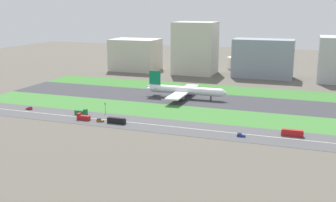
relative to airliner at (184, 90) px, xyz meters
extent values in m
plane|color=#5B564C|center=(-0.52, 0.00, -6.23)|extent=(800.00, 800.00, 0.00)
cube|color=#38383D|center=(-0.52, 0.00, -6.18)|extent=(280.00, 46.00, 0.10)
cube|color=#3D7A33|center=(-0.52, 41.00, -6.18)|extent=(280.00, 36.00, 0.10)
cube|color=#427F38|center=(-0.52, -41.00, -6.18)|extent=(280.00, 36.00, 0.10)
cube|color=#4C4C4F|center=(-0.52, -73.00, -6.18)|extent=(280.00, 28.00, 0.10)
cube|color=silver|center=(-0.52, -73.00, -6.13)|extent=(266.00, 0.50, 0.01)
cylinder|color=white|center=(1.68, 0.00, 0.07)|extent=(56.00, 6.00, 6.00)
cone|color=white|center=(31.68, 0.00, 0.07)|extent=(4.00, 5.70, 5.70)
cone|color=white|center=(-28.82, 0.00, 0.87)|extent=(5.00, 5.40, 5.40)
cube|color=#0C724C|center=(-23.32, 0.00, 8.07)|extent=(9.00, 0.80, 11.00)
cube|color=white|center=(-24.32, 0.00, 1.07)|extent=(6.00, 16.00, 0.60)
cube|color=white|center=(-0.32, 15.00, -1.13)|extent=(10.00, 26.00, 1.00)
cylinder|color=gray|center=(0.68, 9.00, -3.33)|extent=(5.00, 3.20, 3.20)
cube|color=white|center=(-0.32, -15.00, -1.13)|extent=(10.00, 26.00, 1.00)
cylinder|color=gray|center=(0.68, -9.00, -3.33)|extent=(5.00, 3.20, 3.20)
cylinder|color=black|center=(21.28, 0.00, -4.53)|extent=(1.00, 1.00, 3.20)
cylinder|color=black|center=(-2.32, 3.50, -4.53)|extent=(1.00, 1.00, 3.20)
cylinder|color=black|center=(-2.32, -3.50, -4.53)|extent=(1.00, 1.00, 3.20)
cube|color=#B2191E|center=(82.50, -68.00, -4.63)|extent=(11.60, 2.50, 3.00)
cube|color=#B2191E|center=(82.60, -68.00, -2.88)|extent=(10.80, 2.30, 0.50)
cube|color=#19662D|center=(-47.86, -68.00, -4.73)|extent=(8.40, 2.50, 2.80)
cube|color=#19662D|center=(-44.66, -68.00, -2.73)|extent=(2.00, 2.30, 1.20)
cube|color=brown|center=(-28.52, -78.00, -5.58)|extent=(4.40, 1.80, 1.10)
cube|color=#333D4C|center=(-29.32, -78.00, -4.58)|extent=(2.20, 1.66, 0.90)
cube|color=#B2191E|center=(-40.01, -78.00, -4.73)|extent=(8.40, 2.50, 2.80)
cube|color=#B2191E|center=(-43.21, -78.00, -2.73)|extent=(2.00, 2.30, 1.20)
cube|color=navy|center=(56.72, -78.00, -5.58)|extent=(4.40, 1.80, 1.10)
cube|color=#333D4C|center=(55.92, -78.00, -4.58)|extent=(2.20, 1.66, 0.90)
cube|color=black|center=(-17.53, -78.00, -4.63)|extent=(11.60, 2.50, 3.00)
cube|color=black|center=(-17.63, -78.00, -2.88)|extent=(10.80, 2.30, 0.50)
cube|color=#B2191E|center=(-88.33, -68.00, -5.58)|extent=(4.40, 1.80, 1.10)
cube|color=#333D4C|center=(-87.53, -68.00, -4.58)|extent=(2.20, 1.66, 0.90)
cylinder|color=#4C4C51|center=(-34.62, -60.00, -3.13)|extent=(0.24, 0.24, 6.00)
cube|color=black|center=(-34.62, -60.00, 0.47)|extent=(0.36, 0.36, 1.20)
sphere|color=#19D826|center=(-34.62, -60.20, 0.77)|extent=(0.24, 0.24, 0.24)
cube|color=beige|center=(-90.52, 114.00, 10.70)|extent=(50.20, 35.40, 33.86)
cube|color=beige|center=(-23.16, 114.00, 20.19)|extent=(41.61, 35.27, 52.84)
cube|color=gray|center=(45.32, 114.00, 12.44)|extent=(57.51, 26.09, 37.34)
cylinder|color=silver|center=(10.11, 159.00, 0.42)|extent=(16.82, 16.82, 13.30)
cylinder|color=silver|center=(38.57, 159.00, -0.05)|extent=(23.73, 23.73, 12.36)
camera|label=1|loc=(87.96, -283.82, 61.93)|focal=42.81mm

